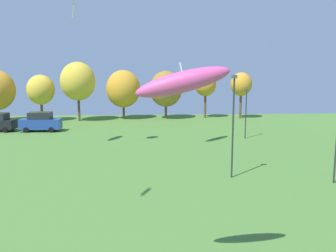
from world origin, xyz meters
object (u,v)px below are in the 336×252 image
at_px(treeline_tree_1, 41,90).
at_px(light_post_2, 246,110).
at_px(kite_flying_5, 183,82).
at_px(treeline_tree_4, 166,89).
at_px(treeline_tree_2, 78,81).
at_px(treeline_tree_5, 205,85).
at_px(parked_car_second_from_left, 41,122).
at_px(treeline_tree_6, 241,84).
at_px(light_post_0, 233,121).
at_px(treeline_tree_3, 123,89).

bearing_deg(treeline_tree_1, light_post_2, -29.03).
xyz_separation_m(kite_flying_5, treeline_tree_4, (1.59, 42.22, -2.57)).
distance_m(light_post_2, treeline_tree_1, 29.53).
distance_m(treeline_tree_2, treeline_tree_4, 12.89).
height_order(treeline_tree_4, treeline_tree_5, treeline_tree_4).
distance_m(parked_car_second_from_left, treeline_tree_6, 29.16).
bearing_deg(light_post_0, light_post_2, 71.06).
xyz_separation_m(light_post_2, treeline_tree_4, (-7.81, 16.20, 1.33)).
distance_m(parked_car_second_from_left, treeline_tree_5, 24.70).
height_order(kite_flying_5, treeline_tree_2, treeline_tree_2).
distance_m(parked_car_second_from_left, treeline_tree_4, 19.14).
distance_m(treeline_tree_3, treeline_tree_6, 17.80).
bearing_deg(treeline_tree_3, treeline_tree_5, 1.93).
height_order(treeline_tree_5, treeline_tree_6, treeline_tree_6).
distance_m(treeline_tree_3, treeline_tree_4, 6.39).
relative_size(light_post_0, treeline_tree_3, 0.97).
bearing_deg(parked_car_second_from_left, treeline_tree_6, 21.09).
distance_m(kite_flying_5, treeline_tree_4, 42.33).
height_order(light_post_2, treeline_tree_6, treeline_tree_6).
bearing_deg(treeline_tree_3, treeline_tree_2, -162.91).
distance_m(treeline_tree_2, treeline_tree_6, 24.14).
relative_size(kite_flying_5, treeline_tree_3, 0.44).
height_order(light_post_0, treeline_tree_5, light_post_0).
relative_size(light_post_2, treeline_tree_1, 0.83).
height_order(light_post_2, treeline_tree_3, treeline_tree_3).
xyz_separation_m(treeline_tree_3, treeline_tree_5, (12.49, 0.42, 0.56)).
relative_size(kite_flying_5, parked_car_second_from_left, 0.67).
bearing_deg(light_post_0, treeline_tree_5, 84.33).
height_order(light_post_2, treeline_tree_2, treeline_tree_2).
bearing_deg(treeline_tree_1, treeline_tree_6, 2.96).
height_order(treeline_tree_2, treeline_tree_3, treeline_tree_2).
height_order(treeline_tree_3, treeline_tree_4, treeline_tree_3).
xyz_separation_m(light_post_2, treeline_tree_1, (-25.79, 14.31, 1.37)).
bearing_deg(kite_flying_5, light_post_0, 69.11).
height_order(treeline_tree_1, treeline_tree_5, treeline_tree_5).
bearing_deg(parked_car_second_from_left, kite_flying_5, -65.44).
bearing_deg(treeline_tree_6, treeline_tree_5, 170.35).
relative_size(kite_flying_5, light_post_2, 0.58).
bearing_deg(treeline_tree_5, treeline_tree_6, -9.65).
xyz_separation_m(treeline_tree_4, treeline_tree_5, (6.09, 0.53, 0.58)).
bearing_deg(treeline_tree_4, treeline_tree_2, -171.81).
relative_size(treeline_tree_1, treeline_tree_5, 0.97).
distance_m(light_post_2, treeline_tree_5, 16.93).
distance_m(treeline_tree_4, treeline_tree_5, 6.14).
bearing_deg(treeline_tree_4, treeline_tree_1, -174.01).
bearing_deg(kite_flying_5, treeline_tree_4, 87.85).
relative_size(kite_flying_5, treeline_tree_1, 0.48).
relative_size(parked_car_second_from_left, light_post_0, 0.68).
distance_m(parked_car_second_from_left, treeline_tree_3, 14.47).
relative_size(kite_flying_5, light_post_0, 0.45).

